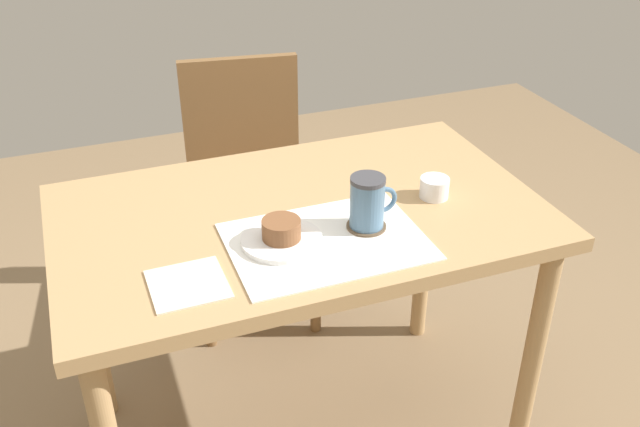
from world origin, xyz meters
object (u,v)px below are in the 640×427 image
(dining_table, at_px, (301,244))
(wooden_chair, at_px, (248,179))
(sugar_bowl, at_px, (434,188))
(pastry_plate, at_px, (282,240))
(pastry, at_px, (281,229))
(coffee_mug, at_px, (368,202))

(dining_table, bearing_deg, wooden_chair, 85.62)
(wooden_chair, bearing_deg, sugar_bowl, 118.43)
(dining_table, distance_m, pastry_plate, 0.18)
(dining_table, xyz_separation_m, pastry, (-0.08, -0.12, 0.13))
(pastry_plate, bearing_deg, sugar_bowl, 9.70)
(dining_table, bearing_deg, coffee_mug, -48.41)
(dining_table, height_order, coffee_mug, coffee_mug)
(pastry_plate, distance_m, sugar_bowl, 0.41)
(pastry, height_order, coffee_mug, coffee_mug)
(sugar_bowl, bearing_deg, wooden_chair, 109.94)
(dining_table, relative_size, wooden_chair, 1.33)
(dining_table, relative_size, coffee_mug, 9.48)
(dining_table, distance_m, pastry, 0.20)
(sugar_bowl, bearing_deg, dining_table, 170.65)
(wooden_chair, xyz_separation_m, sugar_bowl, (0.27, -0.74, 0.30))
(wooden_chair, height_order, coffee_mug, coffee_mug)
(wooden_chair, bearing_deg, pastry, 88.91)
(pastry, xyz_separation_m, coffee_mug, (0.20, -0.01, 0.03))
(wooden_chair, relative_size, pastry_plate, 4.79)
(pastry, bearing_deg, coffee_mug, -1.74)
(wooden_chair, xyz_separation_m, pastry, (-0.14, -0.81, 0.31))
(dining_table, distance_m, sugar_bowl, 0.35)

